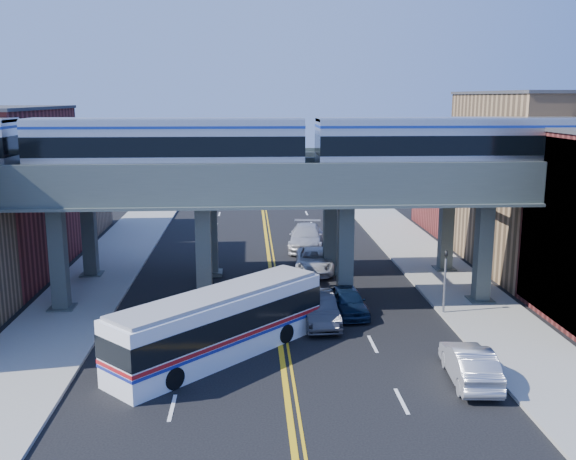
% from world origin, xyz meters
% --- Properties ---
extents(ground, '(120.00, 120.00, 0.00)m').
position_xyz_m(ground, '(0.00, 0.00, 0.00)').
color(ground, black).
rests_on(ground, ground).
extents(sidewalk_west, '(5.00, 70.00, 0.16)m').
position_xyz_m(sidewalk_west, '(-11.50, 10.00, 0.08)').
color(sidewalk_west, gray).
rests_on(sidewalk_west, ground).
extents(sidewalk_east, '(5.00, 70.00, 0.16)m').
position_xyz_m(sidewalk_east, '(11.50, 10.00, 0.08)').
color(sidewalk_east, gray).
rests_on(sidewalk_east, ground).
extents(building_west_c, '(8.00, 10.00, 8.00)m').
position_xyz_m(building_west_c, '(-18.50, 29.00, 4.00)').
color(building_west_c, '#8D6C49').
rests_on(building_west_c, ground).
extents(building_east_b, '(8.00, 14.00, 12.00)m').
position_xyz_m(building_east_b, '(18.50, 16.00, 6.00)').
color(building_east_b, '#8D6C49').
rests_on(building_east_b, ground).
extents(building_east_c, '(8.00, 10.00, 9.00)m').
position_xyz_m(building_east_c, '(18.50, 29.00, 4.50)').
color(building_east_c, maroon).
rests_on(building_east_c, ground).
extents(mural_panel, '(0.10, 9.50, 9.50)m').
position_xyz_m(mural_panel, '(14.55, 4.00, 4.75)').
color(mural_panel, teal).
rests_on(mural_panel, ground).
extents(elevated_viaduct_near, '(52.00, 3.60, 7.40)m').
position_xyz_m(elevated_viaduct_near, '(0.00, 8.00, 6.47)').
color(elevated_viaduct_near, '#3A4341').
rests_on(elevated_viaduct_near, ground).
extents(elevated_viaduct_far, '(52.00, 3.60, 7.40)m').
position_xyz_m(elevated_viaduct_far, '(0.00, 15.00, 6.47)').
color(elevated_viaduct_far, '#3A4341').
rests_on(elevated_viaduct_far, ground).
extents(transit_train, '(45.71, 2.86, 3.34)m').
position_xyz_m(transit_train, '(-5.80, 8.00, 9.21)').
color(transit_train, black).
rests_on(transit_train, elevated_viaduct_near).
extents(stop_sign, '(0.76, 0.09, 2.63)m').
position_xyz_m(stop_sign, '(0.30, 3.00, 1.76)').
color(stop_sign, slate).
rests_on(stop_sign, ground).
extents(traffic_signal, '(0.15, 0.18, 4.10)m').
position_xyz_m(traffic_signal, '(9.20, 6.00, 2.30)').
color(traffic_signal, slate).
rests_on(traffic_signal, ground).
extents(transit_bus, '(9.92, 9.83, 2.94)m').
position_xyz_m(transit_bus, '(-2.83, 1.03, 1.51)').
color(transit_bus, white).
rests_on(transit_bus, ground).
extents(car_lane_a, '(2.11, 4.48, 1.48)m').
position_xyz_m(car_lane_a, '(3.96, 6.52, 0.74)').
color(car_lane_a, '#0D1B32').
rests_on(car_lane_a, ground).
extents(car_lane_b, '(2.05, 5.07, 1.64)m').
position_xyz_m(car_lane_b, '(2.14, 5.10, 0.82)').
color(car_lane_b, '#313134').
rests_on(car_lane_b, ground).
extents(car_lane_c, '(3.05, 5.74, 1.54)m').
position_xyz_m(car_lane_c, '(3.02, 15.49, 0.77)').
color(car_lane_c, '#B9B9BB').
rests_on(car_lane_c, ground).
extents(car_lane_d, '(3.39, 6.64, 1.84)m').
position_xyz_m(car_lane_d, '(3.04, 22.30, 0.92)').
color(car_lane_d, '#AFAFB4').
rests_on(car_lane_d, ground).
extents(car_parked_curb, '(2.03, 4.86, 1.56)m').
position_xyz_m(car_parked_curb, '(7.77, -2.36, 0.78)').
color(car_parked_curb, '#9F9FA3').
rests_on(car_parked_curb, ground).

